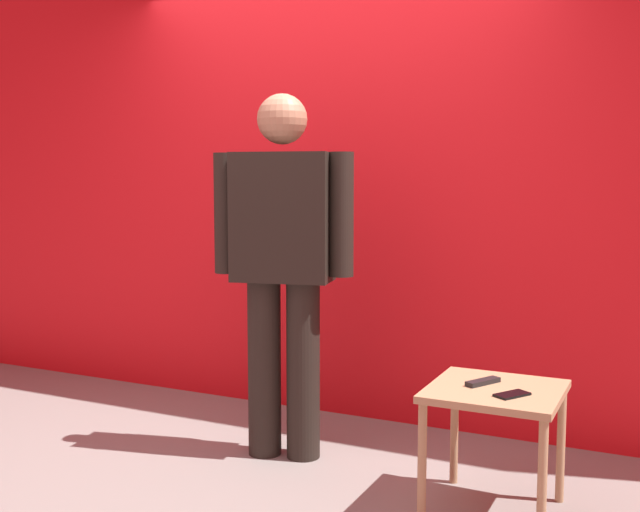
% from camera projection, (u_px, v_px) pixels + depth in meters
% --- Properties ---
extents(ground_plane, '(12.00, 12.00, 0.00)m').
position_uv_depth(ground_plane, '(208.00, 490.00, 3.37)').
color(ground_plane, gray).
extents(back_wall_red, '(6.00, 0.12, 3.32)m').
position_uv_depth(back_wall_red, '(333.00, 130.00, 4.38)').
color(back_wall_red, red).
rests_on(back_wall_red, ground_plane).
extents(standing_person, '(0.71, 0.34, 1.79)m').
position_uv_depth(standing_person, '(283.00, 257.00, 3.69)').
color(standing_person, black).
rests_on(standing_person, ground_plane).
extents(side_table, '(0.53, 0.53, 0.53)m').
position_uv_depth(side_table, '(495.00, 406.00, 3.10)').
color(side_table, tan).
rests_on(side_table, ground_plane).
extents(cell_phone, '(0.14, 0.16, 0.01)m').
position_uv_depth(cell_phone, '(512.00, 395.00, 2.97)').
color(cell_phone, black).
rests_on(cell_phone, side_table).
extents(tv_remote, '(0.12, 0.17, 0.02)m').
position_uv_depth(tv_remote, '(483.00, 382.00, 3.14)').
color(tv_remote, black).
rests_on(tv_remote, side_table).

